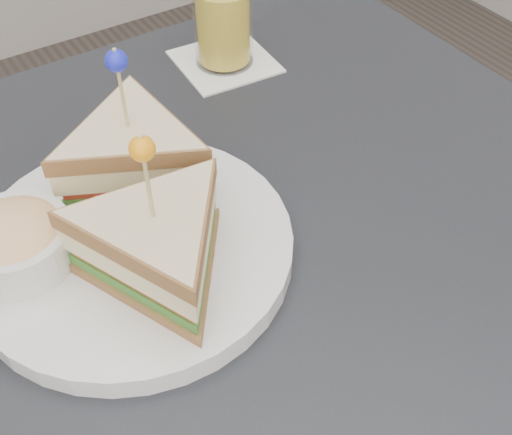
# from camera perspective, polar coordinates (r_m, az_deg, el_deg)

# --- Properties ---
(table) EXTENTS (0.80, 0.80, 0.75)m
(table) POSITION_cam_1_polar(r_m,az_deg,el_deg) (0.60, -0.29, -9.36)
(table) COLOR black
(table) RESTS_ON ground
(plate_meal) EXTENTS (0.36, 0.36, 0.16)m
(plate_meal) POSITION_cam_1_polar(r_m,az_deg,el_deg) (0.54, -11.13, 0.40)
(plate_meal) COLOR silver
(plate_meal) RESTS_ON table
(drink_set) EXTENTS (0.11, 0.11, 0.14)m
(drink_set) POSITION_cam_1_polar(r_m,az_deg,el_deg) (0.76, -2.96, 17.50)
(drink_set) COLOR white
(drink_set) RESTS_ON table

